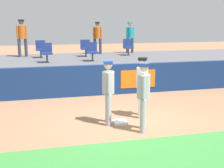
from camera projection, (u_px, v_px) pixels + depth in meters
ground_plane at (124, 121)px, 9.10m from camera, size 60.00×60.00×0.00m
grass_foreground_strip at (161, 164)px, 6.37m from camera, size 18.00×2.80×0.01m
first_base at (120, 122)px, 8.87m from camera, size 0.40×0.40×0.08m
player_fielder_home at (142, 83)px, 9.32m from camera, size 0.54×0.50×1.89m
player_runner_visitor at (108, 88)px, 8.66m from camera, size 0.41×0.52×1.88m
player_coach_visitor at (143, 92)px, 8.11m from camera, size 0.46×0.51×1.90m
field_wall at (101, 80)px, 12.19m from camera, size 18.00×0.26×1.25m
bleacher_platform at (90, 70)px, 14.64m from camera, size 18.00×4.80×1.22m
seat_back_center at (85, 47)px, 15.02m from camera, size 0.48×0.44×0.84m
seat_back_right at (128, 46)px, 15.54m from camera, size 0.46×0.44×0.84m
seat_front_left at (47, 52)px, 12.85m from camera, size 0.47×0.44×0.84m
seat_back_left at (41, 48)px, 14.51m from camera, size 0.46×0.44×0.84m
seat_front_center at (92, 50)px, 13.32m from camera, size 0.48×0.44×0.84m
spectator_hooded at (97, 36)px, 15.98m from camera, size 0.47×0.39×1.71m
spectator_capped at (22, 35)px, 14.77m from camera, size 0.50×0.43×1.83m
spectator_casual at (130, 35)px, 16.55m from camera, size 0.47×0.36×1.69m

